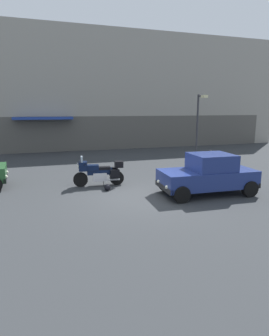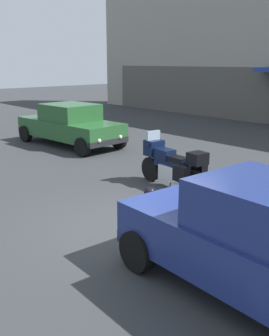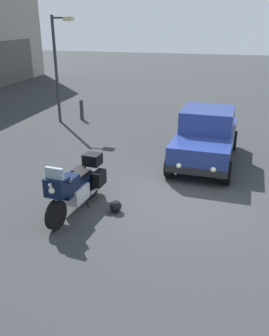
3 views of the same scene
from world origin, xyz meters
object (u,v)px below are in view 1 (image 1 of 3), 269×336
object	(u,v)px
car_hatchback_near	(208,175)
streetlamp_curbside	(199,121)
helmet	(107,187)
bollard_curbside	(210,156)
motorcycle	(100,172)

from	to	relation	value
car_hatchback_near	streetlamp_curbside	distance (m)	7.24
helmet	streetlamp_curbside	distance (m)	8.63
helmet	bollard_curbside	xyz separation A→B (m)	(7.45, 3.95, 0.33)
car_hatchback_near	bollard_curbside	distance (m)	6.76
helmet	bollard_curbside	size ratio (longest dim) A/B	0.31
motorcycle	bollard_curbside	bearing A→B (deg)	-152.02
helmet	motorcycle	bearing A→B (deg)	98.99
car_hatchback_near	helmet	bearing A→B (deg)	-21.81
helmet	streetlamp_curbside	world-z (taller)	streetlamp_curbside
motorcycle	bollard_curbside	xyz separation A→B (m)	(7.59, 3.05, -0.15)
streetlamp_curbside	car_hatchback_near	bearing A→B (deg)	-116.39
motorcycle	streetlamp_curbside	bearing A→B (deg)	-146.29
motorcycle	streetlamp_curbside	size ratio (longest dim) A/B	0.53
motorcycle	helmet	distance (m)	1.03
car_hatchback_near	streetlamp_curbside	bearing A→B (deg)	-113.83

